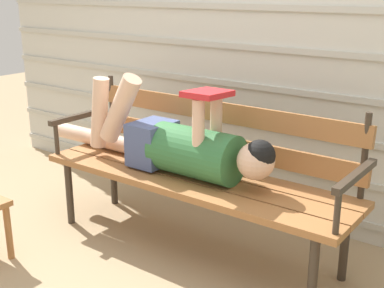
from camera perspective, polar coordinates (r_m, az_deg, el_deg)
The scene contains 4 objects.
ground_plane at distance 2.88m, azimuth -1.72°, elevation -12.56°, with size 12.00×12.00×0.00m, color tan.
house_siding at distance 3.20m, azimuth 7.38°, elevation 10.63°, with size 4.66×0.08×2.14m.
park_bench at distance 2.83m, azimuth 0.86°, elevation -2.31°, with size 1.83×0.51×0.87m.
reclining_person at distance 2.80m, azimuth -1.79°, elevation 0.03°, with size 1.65×0.27×0.53m.
Camera 1 is at (1.56, -1.95, 1.43)m, focal length 47.91 mm.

